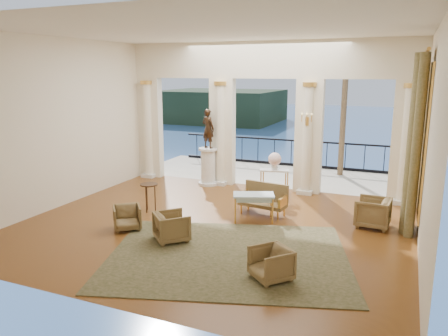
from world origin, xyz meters
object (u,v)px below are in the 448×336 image
at_px(game_table, 254,197).
at_px(side_table, 149,188).
at_px(console_table, 274,174).
at_px(settee, 264,199).
at_px(statue, 208,129).
at_px(armchair_a, 127,216).
at_px(armchair_c, 373,211).
at_px(armchair_b, 271,262).
at_px(pedestal, 208,167).
at_px(armchair_d, 172,225).

distance_m(game_table, side_table, 2.79).
bearing_deg(console_table, settee, -94.86).
distance_m(statue, console_table, 2.66).
xyz_separation_m(armchair_a, armchair_c, (5.26, 2.40, 0.07)).
bearing_deg(armchair_c, game_table, -71.62).
distance_m(armchair_b, pedestal, 6.79).
xyz_separation_m(armchair_a, console_table, (2.36, 4.03, 0.35)).
xyz_separation_m(armchair_b, statue, (-3.82, 5.61, 1.51)).
height_order(armchair_d, pedestal, pedestal).
relative_size(armchair_b, console_table, 0.73).
relative_size(armchair_c, console_table, 0.87).
bearing_deg(game_table, armchair_b, -86.92).
bearing_deg(side_table, game_table, 7.66).
height_order(game_table, console_table, console_table).
bearing_deg(statue, settee, 156.56).
distance_m(armchair_d, console_table, 4.39).
bearing_deg(armchair_d, pedestal, -30.14).
xyz_separation_m(armchair_b, side_table, (-4.07, 2.47, 0.31)).
distance_m(game_table, console_table, 2.32).
distance_m(game_table, statue, 3.93).
height_order(armchair_b, statue, statue).
bearing_deg(statue, game_table, 148.38).
bearing_deg(console_table, armchair_d, -116.45).
bearing_deg(armchair_d, game_table, -77.48).
height_order(armchair_a, armchair_d, armchair_d).
relative_size(armchair_c, pedestal, 0.64).
bearing_deg(armchair_c, pedestal, -107.25).
height_order(armchair_c, armchair_d, armchair_c).
bearing_deg(side_table, armchair_c, 10.87).
relative_size(armchair_d, statue, 0.56).
height_order(settee, console_table, settee).
relative_size(armchair_b, statue, 0.52).
xyz_separation_m(game_table, statue, (-2.51, 2.76, 1.22)).
bearing_deg(console_table, armchair_a, -133.00).
bearing_deg(console_table, armchair_c, -42.00).
relative_size(armchair_b, game_table, 0.58).
distance_m(settee, console_table, 1.72).
height_order(armchair_a, statue, statue).
bearing_deg(pedestal, armchair_d, -74.44).
bearing_deg(armchair_a, armchair_c, -15.16).
distance_m(console_table, side_table, 3.74).
bearing_deg(armchair_b, statue, 165.64).
relative_size(settee, pedestal, 1.05).
bearing_deg(game_table, console_table, 72.29).
distance_m(settee, statue, 3.64).
distance_m(armchair_a, armchair_b, 3.99).
bearing_deg(side_table, armchair_d, -45.12).
bearing_deg(statue, armchair_c, 174.54).
distance_m(armchair_b, side_table, 4.78).
relative_size(armchair_d, console_table, 0.79).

